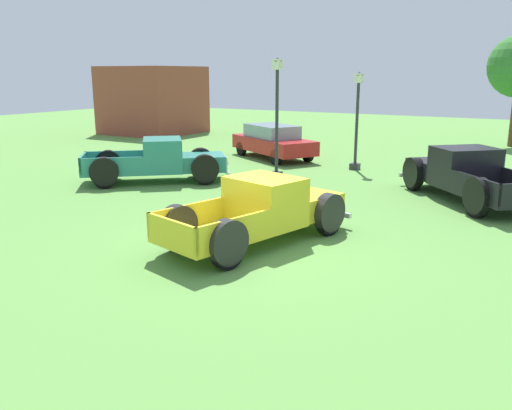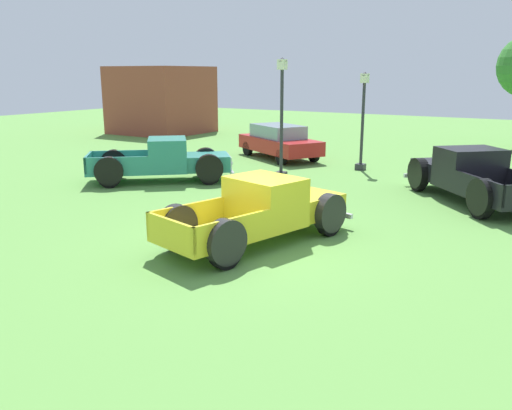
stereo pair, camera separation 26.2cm
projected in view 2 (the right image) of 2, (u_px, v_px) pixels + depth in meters
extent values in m
plane|color=#5B9342|center=(254.00, 247.00, 12.05)|extent=(80.00, 80.00, 0.00)
cube|color=yellow|center=(304.00, 204.00, 13.32)|extent=(1.83, 1.81, 0.54)
cube|color=silver|center=(323.00, 199.00, 13.83)|extent=(1.32, 0.40, 0.45)
sphere|color=silver|center=(306.00, 194.00, 14.23)|extent=(0.20, 0.20, 0.20)
sphere|color=silver|center=(341.00, 202.00, 13.39)|extent=(0.20, 0.20, 0.20)
cube|color=yellow|center=(265.00, 201.00, 12.33)|extent=(1.92, 1.66, 1.13)
cube|color=#8C9EA8|center=(283.00, 187.00, 12.67)|extent=(1.38, 0.40, 0.50)
cube|color=yellow|center=(209.00, 237.00, 11.34)|extent=(2.12, 2.42, 0.10)
cube|color=yellow|center=(187.00, 216.00, 11.82)|extent=(0.61, 2.02, 0.54)
cube|color=yellow|center=(233.00, 231.00, 10.71)|extent=(0.61, 2.02, 0.54)
cube|color=yellow|center=(170.00, 232.00, 10.60)|extent=(1.61, 0.50, 0.54)
cylinder|color=black|center=(280.00, 208.00, 13.97)|extent=(0.40, 0.78, 0.75)
cylinder|color=#B7B7BC|center=(280.00, 208.00, 13.98)|extent=(0.31, 0.35, 0.30)
cylinder|color=black|center=(281.00, 201.00, 13.93)|extent=(0.51, 0.98, 0.94)
cylinder|color=black|center=(330.00, 221.00, 12.81)|extent=(0.40, 0.78, 0.75)
cylinder|color=#B7B7BC|center=(330.00, 221.00, 12.80)|extent=(0.31, 0.35, 0.30)
cylinder|color=black|center=(330.00, 213.00, 12.76)|extent=(0.51, 0.98, 0.94)
cylinder|color=black|center=(178.00, 234.00, 11.77)|extent=(0.40, 0.78, 0.75)
cylinder|color=#B7B7BC|center=(177.00, 233.00, 11.78)|extent=(0.31, 0.35, 0.30)
cylinder|color=black|center=(177.00, 225.00, 11.73)|extent=(0.51, 0.98, 0.94)
cylinder|color=black|center=(226.00, 251.00, 10.61)|extent=(0.40, 0.78, 0.75)
cylinder|color=#B7B7BC|center=(226.00, 251.00, 10.60)|extent=(0.31, 0.35, 0.30)
cylinder|color=black|center=(225.00, 242.00, 10.56)|extent=(0.51, 0.98, 0.94)
cube|color=silver|center=(324.00, 210.00, 13.93)|extent=(1.76, 0.56, 0.12)
cube|color=black|center=(443.00, 170.00, 17.75)|extent=(2.26, 2.26, 0.58)
cube|color=silver|center=(431.00, 166.00, 18.53)|extent=(1.12, 1.02, 0.49)
sphere|color=silver|center=(414.00, 165.00, 18.39)|extent=(0.21, 0.21, 0.21)
sphere|color=silver|center=(448.00, 164.00, 18.62)|extent=(0.21, 0.21, 0.21)
cube|color=black|center=(469.00, 168.00, 16.26)|extent=(2.24, 2.21, 1.22)
cube|color=#8C9EA8|center=(459.00, 156.00, 16.81)|extent=(1.16, 1.06, 0.54)
cube|color=black|center=(504.00, 199.00, 14.67)|extent=(2.81, 2.84, 0.11)
cube|color=black|center=(478.00, 188.00, 14.44)|extent=(1.56, 1.70, 0.58)
cylinder|color=black|center=(418.00, 179.00, 17.66)|extent=(0.71, 0.75, 0.81)
cylinder|color=#B7B7BC|center=(418.00, 179.00, 17.66)|extent=(0.40, 0.41, 0.32)
cylinder|color=black|center=(418.00, 173.00, 17.61)|extent=(0.90, 0.95, 1.02)
cylinder|color=black|center=(467.00, 177.00, 17.98)|extent=(0.71, 0.75, 0.81)
cylinder|color=#B7B7BC|center=(467.00, 177.00, 17.98)|extent=(0.40, 0.41, 0.32)
cylinder|color=black|center=(467.00, 171.00, 17.93)|extent=(0.90, 0.95, 1.02)
cylinder|color=black|center=(481.00, 204.00, 14.28)|extent=(0.71, 0.75, 0.81)
cylinder|color=#B7B7BC|center=(480.00, 204.00, 14.27)|extent=(0.40, 0.41, 0.32)
cylinder|color=black|center=(481.00, 197.00, 14.23)|extent=(0.90, 0.95, 1.02)
cube|color=silver|center=(430.00, 175.00, 18.65)|extent=(1.50, 1.38, 0.13)
cube|color=#2D8475|center=(207.00, 162.00, 19.43)|extent=(2.18, 2.18, 0.56)
cube|color=silver|center=(229.00, 161.00, 19.56)|extent=(0.96, 1.10, 0.47)
sphere|color=silver|center=(226.00, 158.00, 20.14)|extent=(0.20, 0.20, 0.20)
sphere|color=silver|center=(230.00, 163.00, 18.95)|extent=(0.20, 0.20, 0.20)
cube|color=#2D8475|center=(168.00, 155.00, 19.14)|extent=(2.13, 2.17, 1.18)
cube|color=#8C9EA8|center=(185.00, 147.00, 19.17)|extent=(1.00, 1.15, 0.52)
cube|color=#2D8475|center=(119.00, 171.00, 19.00)|extent=(2.75, 2.70, 0.10)
cube|color=#2D8475|center=(120.00, 158.00, 19.70)|extent=(1.68, 1.47, 0.56)
cube|color=#2D8475|center=(116.00, 165.00, 18.13)|extent=(1.68, 1.47, 0.56)
cube|color=#2D8475|center=(89.00, 162.00, 18.75)|extent=(1.18, 1.35, 0.56)
cylinder|color=black|center=(206.00, 166.00, 20.33)|extent=(0.74, 0.68, 0.78)
cylinder|color=#B7B7BC|center=(206.00, 166.00, 20.33)|extent=(0.40, 0.39, 0.31)
cylinder|color=black|center=(206.00, 161.00, 20.28)|extent=(0.93, 0.86, 0.98)
cylinder|color=black|center=(209.00, 174.00, 18.68)|extent=(0.74, 0.68, 0.78)
cylinder|color=#B7B7BC|center=(209.00, 174.00, 18.67)|extent=(0.40, 0.39, 0.31)
cylinder|color=black|center=(209.00, 168.00, 18.63)|extent=(0.93, 0.86, 0.98)
cylinder|color=black|center=(114.00, 168.00, 19.79)|extent=(0.74, 0.68, 0.78)
cylinder|color=#B7B7BC|center=(114.00, 168.00, 19.80)|extent=(0.40, 0.39, 0.31)
cylinder|color=black|center=(114.00, 163.00, 19.74)|extent=(0.93, 0.86, 0.98)
cylinder|color=black|center=(109.00, 177.00, 18.14)|extent=(0.74, 0.68, 0.78)
cylinder|color=#B7B7BC|center=(109.00, 177.00, 18.13)|extent=(0.40, 0.39, 0.31)
cylinder|color=black|center=(109.00, 171.00, 18.10)|extent=(0.93, 0.86, 0.98)
cube|color=silver|center=(230.00, 170.00, 19.64)|extent=(1.30, 1.48, 0.12)
cube|color=#B21E1E|center=(279.00, 145.00, 24.32)|extent=(4.92, 3.92, 0.63)
cube|color=#7F939E|center=(278.00, 131.00, 24.31)|extent=(3.02, 2.65, 0.57)
cylinder|color=black|center=(314.00, 155.00, 23.45)|extent=(0.68, 0.51, 0.67)
cylinder|color=black|center=(281.00, 157.00, 22.68)|extent=(0.68, 0.51, 0.67)
cylinder|color=black|center=(278.00, 146.00, 26.11)|extent=(0.68, 0.51, 0.67)
cylinder|color=black|center=(248.00, 148.00, 25.34)|extent=(0.68, 0.51, 0.67)
cube|color=#2D2D33|center=(281.00, 175.00, 19.87)|extent=(0.36, 0.36, 0.25)
cylinder|color=#2D2D33|center=(282.00, 122.00, 19.39)|extent=(0.12, 0.12, 3.71)
cube|color=#F2EACC|center=(282.00, 64.00, 18.90)|extent=(0.28, 0.28, 0.36)
cone|color=#2D2D33|center=(282.00, 59.00, 18.86)|extent=(0.32, 0.32, 0.14)
cube|color=#2D2D33|center=(360.00, 167.00, 21.60)|extent=(0.36, 0.36, 0.25)
cylinder|color=#2D2D33|center=(363.00, 124.00, 21.18)|extent=(0.12, 0.12, 3.22)
cube|color=#F2EACC|center=(365.00, 78.00, 20.74)|extent=(0.28, 0.28, 0.36)
cone|color=#2D2D33|center=(365.00, 73.00, 20.70)|extent=(0.32, 0.32, 0.14)
cube|color=brown|center=(161.00, 100.00, 34.66)|extent=(5.28, 5.27, 4.26)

